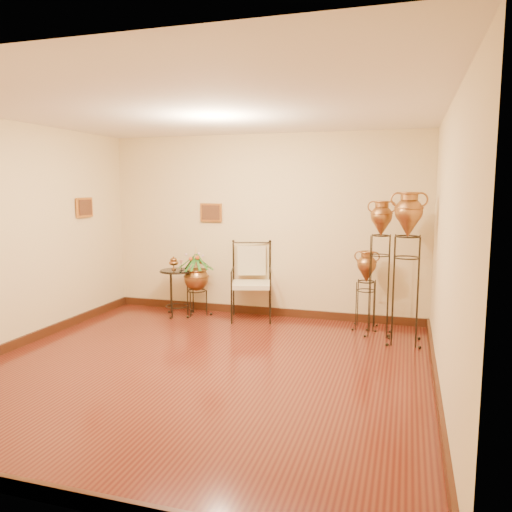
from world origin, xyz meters
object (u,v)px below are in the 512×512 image
(amphora_mid, at_px, (406,267))
(planter_urn, at_px, (196,275))
(side_table, at_px, (177,292))
(armchair, at_px, (251,281))
(amphora_tall, at_px, (380,267))

(amphora_mid, distance_m, planter_urn, 3.20)
(planter_urn, relative_size, side_table, 1.24)
(planter_urn, xyz_separation_m, armchair, (0.90, 0.00, -0.05))
(armchair, bearing_deg, side_table, 169.18)
(planter_urn, height_order, armchair, armchair)
(amphora_tall, bearing_deg, amphora_mid, -38.13)
(amphora_tall, relative_size, amphora_mid, 0.94)
(amphora_tall, xyz_separation_m, side_table, (-3.08, 0.16, -0.56))
(amphora_tall, relative_size, side_table, 2.02)
(armchair, bearing_deg, amphora_mid, -29.72)
(amphora_tall, distance_m, amphora_mid, 0.44)
(armchair, bearing_deg, amphora_tall, -24.29)
(amphora_mid, height_order, side_table, amphora_mid)
(amphora_mid, bearing_deg, armchair, 166.48)
(side_table, bearing_deg, planter_urn, 21.16)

